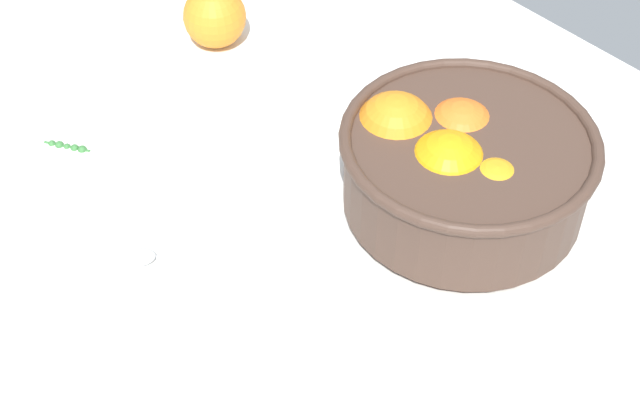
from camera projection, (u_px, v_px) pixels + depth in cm
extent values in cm
cube|color=white|center=(337.00, 264.00, 88.55)|extent=(147.19, 90.66, 3.00)
cylinder|color=#473328|center=(460.00, 205.00, 91.17)|extent=(21.27, 21.27, 1.20)
cylinder|color=#473328|center=(466.00, 171.00, 87.94)|extent=(23.12, 23.12, 7.94)
torus|color=#473328|center=(470.00, 140.00, 85.13)|extent=(24.32, 24.32, 1.20)
sphere|color=orange|center=(492.00, 198.00, 84.97)|extent=(8.05, 8.05, 8.05)
sphere|color=orange|center=(522.00, 157.00, 89.66)|extent=(6.87, 6.87, 6.87)
sphere|color=orange|center=(458.00, 139.00, 89.85)|extent=(8.10, 8.10, 8.10)
sphere|color=orange|center=(394.00, 133.00, 89.00)|extent=(8.09, 8.09, 8.09)
sphere|color=orange|center=(446.00, 174.00, 85.85)|extent=(8.34, 8.34, 8.34)
sphere|color=orange|center=(215.00, 17.00, 108.79)|extent=(7.44, 7.44, 7.44)
ellipsoid|color=silver|center=(139.00, 257.00, 86.47)|extent=(3.56, 3.90, 1.00)
cylinder|color=silver|center=(211.00, 249.00, 87.39)|extent=(5.87, 9.19, 0.70)
cylinder|color=#39763A|center=(67.00, 146.00, 98.05)|extent=(4.58, 3.17, 0.30)
sphere|color=#39763A|center=(52.00, 142.00, 98.28)|extent=(0.79, 0.79, 0.79)
sphere|color=#39763A|center=(59.00, 143.00, 98.11)|extent=(0.94, 0.94, 0.94)
sphere|color=#39763A|center=(67.00, 145.00, 97.94)|extent=(0.73, 0.73, 0.73)
sphere|color=#39763A|center=(74.00, 146.00, 97.77)|extent=(0.90, 0.90, 0.90)
sphere|color=#39763A|center=(82.00, 148.00, 97.60)|extent=(0.97, 0.97, 0.97)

